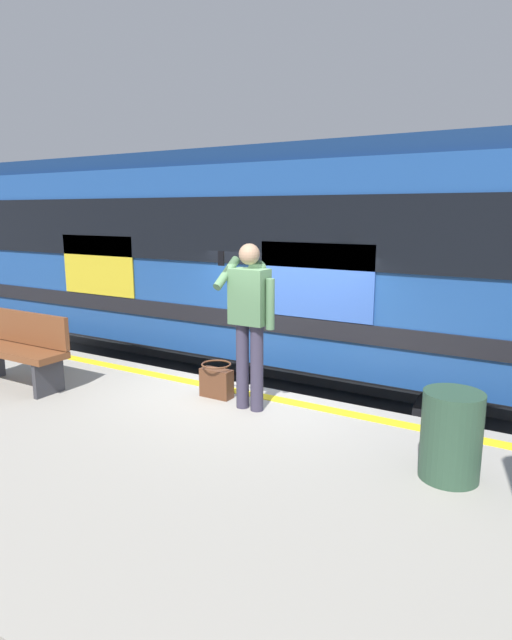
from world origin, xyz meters
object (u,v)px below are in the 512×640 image
object	(u,v)px
bench	(20,347)
trash_bin	(451,436)
train_carriage	(246,249)
handbag	(216,381)
passenger	(250,313)

from	to	relation	value
bench	trash_bin	xyz separation A→B (m)	(-5.01, -0.26, -0.12)
trash_bin	bench	bearing A→B (deg)	3.02
train_carriage	trash_bin	size ratio (longest dim) A/B	15.32
handbag	bench	bearing A→B (deg)	20.71
passenger	bench	size ratio (longest dim) A/B	1.25
passenger	bench	xyz separation A→B (m)	(2.83, 0.76, -0.58)
passenger	bench	distance (m)	2.99
train_carriage	bench	xyz separation A→B (m)	(0.98, 3.68, -1.00)
handbag	trash_bin	xyz separation A→B (m)	(-2.71, 0.61, 0.17)
passenger	handbag	size ratio (longest dim) A/B	4.43
train_carriage	trash_bin	distance (m)	5.40
bench	trash_bin	bearing A→B (deg)	-176.98
train_carriage	passenger	world-z (taller)	train_carriage
bench	trash_bin	size ratio (longest dim) A/B	1.98
handbag	bench	xyz separation A→B (m)	(2.31, 0.87, 0.29)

